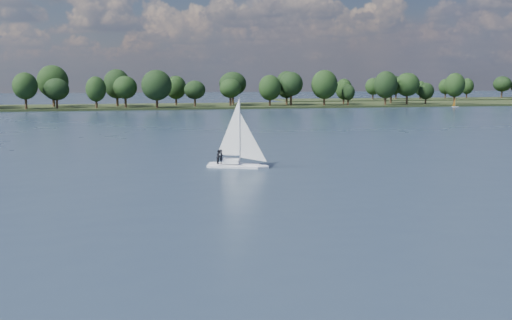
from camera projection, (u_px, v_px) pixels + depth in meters
The scene contains 6 objects.
ground at pixel (246, 132), 125.32m from camera, with size 700.00×700.00×0.00m, color #233342.
far_shore at pixel (192, 107), 233.61m from camera, with size 660.00×40.00×1.50m, color black.
far_shore_back at pixel (473, 100), 313.83m from camera, with size 220.00×30.00×1.40m, color black.
sailboat at pixel (234, 147), 75.58m from camera, with size 7.70×4.73×9.82m.
dinghy_orange at pixel (455, 105), 233.31m from camera, with size 2.81×1.48×4.27m.
treeline at pixel (177, 87), 226.60m from camera, with size 562.79×74.10×18.20m.
Camera 1 is at (-24.44, -22.51, 11.85)m, focal length 40.00 mm.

